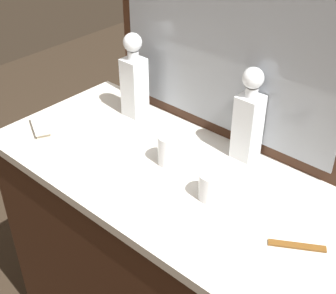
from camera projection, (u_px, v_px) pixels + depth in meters
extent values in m
cube|color=#381E11|center=(168.00, 272.00, 1.70)|extent=(1.15, 0.56, 0.88)
cube|color=silver|center=(168.00, 172.00, 1.45)|extent=(1.18, 0.57, 0.03)
cube|color=#381E11|center=(228.00, 30.00, 1.40)|extent=(0.89, 0.03, 0.73)
cube|color=gray|center=(225.00, 32.00, 1.39)|extent=(0.81, 0.01, 0.65)
cube|color=white|center=(248.00, 127.00, 1.43)|extent=(0.07, 0.07, 0.21)
cube|color=brown|center=(247.00, 135.00, 1.45)|extent=(0.06, 0.06, 0.16)
cylinder|color=white|center=(252.00, 92.00, 1.37)|extent=(0.04, 0.04, 0.03)
sphere|color=white|center=(253.00, 78.00, 1.34)|extent=(0.06, 0.06, 0.06)
cube|color=white|center=(134.00, 87.00, 1.66)|extent=(0.07, 0.07, 0.22)
cube|color=brown|center=(135.00, 97.00, 1.68)|extent=(0.06, 0.06, 0.14)
cylinder|color=white|center=(133.00, 55.00, 1.59)|extent=(0.04, 0.04, 0.03)
sphere|color=white|center=(132.00, 42.00, 1.56)|extent=(0.07, 0.07, 0.07)
cylinder|color=white|center=(211.00, 186.00, 1.30)|extent=(0.07, 0.07, 0.08)
cylinder|color=silver|center=(211.00, 196.00, 1.32)|extent=(0.07, 0.07, 0.01)
cylinder|color=white|center=(169.00, 149.00, 1.44)|extent=(0.07, 0.07, 0.10)
cylinder|color=silver|center=(169.00, 161.00, 1.46)|extent=(0.07, 0.07, 0.01)
cube|color=#B7A88C|center=(41.00, 128.00, 1.62)|extent=(0.13, 0.09, 0.01)
cube|color=beige|center=(40.00, 125.00, 1.62)|extent=(0.14, 0.11, 0.01)
cube|color=brown|center=(297.00, 246.00, 1.17)|extent=(0.13, 0.09, 0.01)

